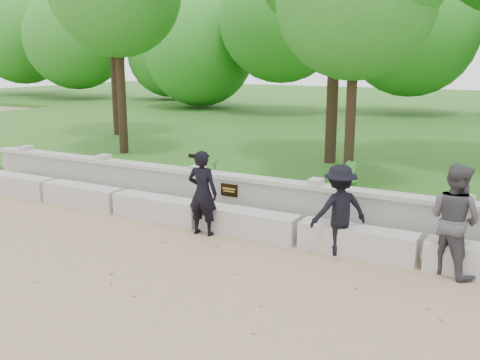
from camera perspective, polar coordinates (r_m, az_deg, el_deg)
The scene contains 10 objects.
ground at distance 8.67m, azimuth -11.15°, elevation -8.28°, with size 80.00×80.00×0.00m, color #987A5D.
lawn at distance 21.03m, azimuth 14.08°, elevation 4.42°, with size 40.00×22.00×0.25m, color #265A15.
concrete_bench at distance 10.04m, azimuth -4.25°, elevation -3.75°, with size 11.90×0.45×0.45m.
parapet_wall at distance 10.55m, azimuth -2.20°, elevation -1.56°, with size 12.50×0.35×0.90m.
man_main at distance 9.47m, azimuth -4.02°, elevation -1.38°, with size 0.59×0.53×1.53m.
visitor_left at distance 8.30m, azimuth 21.90°, elevation -3.94°, with size 1.01×0.93×1.65m.
visitor_mid at distance 8.68m, azimuth 10.54°, elevation -3.14°, with size 1.06×1.05×1.47m.
shrub_a at distance 13.34m, azimuth -3.80°, elevation 1.92°, with size 0.33×0.22×0.62m, color green.
shrub_b at distance 11.75m, azimuth 11.58°, elevation 0.31°, with size 0.37×0.30×0.68m, color green.
shrub_d at distance 12.24m, azimuth -2.70°, elevation 0.87°, with size 0.33×0.30×0.59m, color green.
Camera 1 is at (5.28, -6.14, 3.11)m, focal length 40.00 mm.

